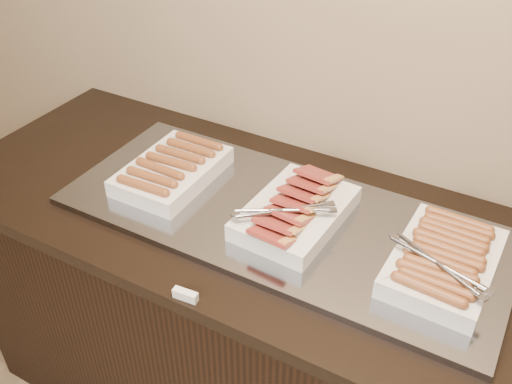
% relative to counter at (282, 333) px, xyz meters
% --- Properties ---
extents(counter, '(2.06, 0.76, 0.90)m').
position_rel_counter_xyz_m(counter, '(0.00, 0.00, 0.00)').
color(counter, black).
rests_on(counter, ground).
extents(warming_tray, '(1.20, 0.50, 0.02)m').
position_rel_counter_xyz_m(warming_tray, '(-0.02, 0.00, 0.46)').
color(warming_tray, gray).
rests_on(warming_tray, counter).
extents(dish_left, '(0.22, 0.33, 0.07)m').
position_rel_counter_xyz_m(dish_left, '(-0.37, 0.00, 0.50)').
color(dish_left, silver).
rests_on(dish_left, warming_tray).
extents(dish_center, '(0.26, 0.36, 0.09)m').
position_rel_counter_xyz_m(dish_center, '(0.02, -0.00, 0.50)').
color(dish_center, silver).
rests_on(dish_center, warming_tray).
extents(dish_right, '(0.27, 0.34, 0.08)m').
position_rel_counter_xyz_m(dish_right, '(0.41, -0.00, 0.50)').
color(dish_right, silver).
rests_on(dish_right, warming_tray).
extents(label_holder, '(0.06, 0.02, 0.02)m').
position_rel_counter_xyz_m(label_holder, '(-0.08, -0.36, 0.46)').
color(label_holder, silver).
rests_on(label_holder, counter).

